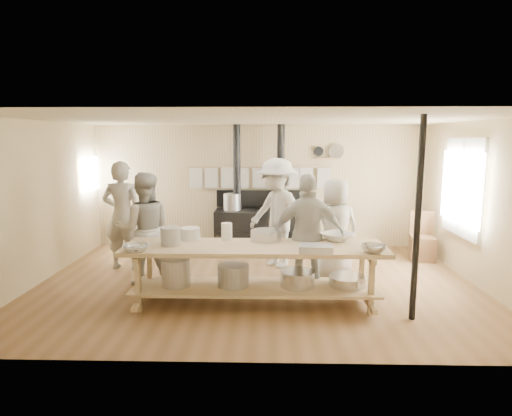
# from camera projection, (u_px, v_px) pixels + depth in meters

# --- Properties ---
(ground) EXTENTS (7.00, 7.00, 0.00)m
(ground) POSITION_uv_depth(u_px,v_px,m) (256.00, 283.00, 6.92)
(ground) COLOR brown
(ground) RESTS_ON ground
(room_shell) EXTENTS (7.00, 7.00, 7.00)m
(room_shell) POSITION_uv_depth(u_px,v_px,m) (256.00, 183.00, 6.66)
(room_shell) COLOR tan
(room_shell) RESTS_ON ground
(window_right) EXTENTS (0.09, 1.50, 1.65)m
(window_right) POSITION_uv_depth(u_px,v_px,m) (463.00, 187.00, 7.18)
(window_right) COLOR beige
(window_right) RESTS_ON ground
(left_opening) EXTENTS (0.00, 0.90, 0.90)m
(left_opening) POSITION_uv_depth(u_px,v_px,m) (90.00, 174.00, 8.72)
(left_opening) COLOR white
(left_opening) RESTS_ON ground
(stove) EXTENTS (1.90, 0.75, 2.60)m
(stove) POSITION_uv_depth(u_px,v_px,m) (258.00, 225.00, 8.92)
(stove) COLOR black
(stove) RESTS_ON ground
(towel_rail) EXTENTS (3.00, 0.04, 0.47)m
(towel_rail) POSITION_uv_depth(u_px,v_px,m) (259.00, 175.00, 9.04)
(towel_rail) COLOR tan
(towel_rail) RESTS_ON ground
(back_wall_shelf) EXTENTS (0.63, 0.14, 0.32)m
(back_wall_shelf) POSITION_uv_depth(u_px,v_px,m) (329.00, 154.00, 8.96)
(back_wall_shelf) COLOR tan
(back_wall_shelf) RESTS_ON ground
(prep_table) EXTENTS (3.60, 0.90, 0.85)m
(prep_table) POSITION_uv_depth(u_px,v_px,m) (254.00, 269.00, 5.95)
(prep_table) COLOR tan
(prep_table) RESTS_ON ground
(support_post) EXTENTS (0.08, 0.08, 2.60)m
(support_post) POSITION_uv_depth(u_px,v_px,m) (418.00, 220.00, 5.33)
(support_post) COLOR black
(support_post) RESTS_ON ground
(cook_far_left) EXTENTS (0.72, 0.49, 1.93)m
(cook_far_left) POSITION_uv_depth(u_px,v_px,m) (123.00, 215.00, 7.56)
(cook_far_left) COLOR #9F9B8D
(cook_far_left) RESTS_ON ground
(cook_left) EXTENTS (1.00, 0.86, 1.80)m
(cook_left) POSITION_uv_depth(u_px,v_px,m) (145.00, 229.00, 6.73)
(cook_left) COLOR #9F9B8D
(cook_left) RESTS_ON ground
(cook_center) EXTENTS (0.91, 0.68, 1.69)m
(cook_center) POSITION_uv_depth(u_px,v_px,m) (335.00, 229.00, 7.02)
(cook_center) COLOR #9F9B8D
(cook_center) RESTS_ON ground
(cook_right) EXTENTS (1.08, 0.49, 1.81)m
(cook_right) POSITION_uv_depth(u_px,v_px,m) (308.00, 235.00, 6.27)
(cook_right) COLOR #9F9B8D
(cook_right) RESTS_ON ground
(cook_by_window) EXTENTS (1.42, 1.41, 1.97)m
(cook_by_window) POSITION_uv_depth(u_px,v_px,m) (277.00, 213.00, 7.71)
(cook_by_window) COLOR #9F9B8D
(cook_by_window) RESTS_ON ground
(chair) EXTENTS (0.50, 0.50, 0.94)m
(chair) POSITION_uv_depth(u_px,v_px,m) (422.00, 246.00, 8.20)
(chair) COLOR brown
(chair) RESTS_ON ground
(bowl_white_a) EXTENTS (0.42, 0.42, 0.08)m
(bowl_white_a) POSITION_uv_depth(u_px,v_px,m) (136.00, 248.00, 5.60)
(bowl_white_a) COLOR white
(bowl_white_a) RESTS_ON prep_table
(bowl_steel_a) EXTENTS (0.43, 0.43, 0.10)m
(bowl_steel_a) POSITION_uv_depth(u_px,v_px,m) (136.00, 247.00, 5.60)
(bowl_steel_a) COLOR silver
(bowl_steel_a) RESTS_ON prep_table
(bowl_white_b) EXTENTS (0.64, 0.64, 0.11)m
(bowl_white_b) POSITION_uv_depth(u_px,v_px,m) (338.00, 237.00, 6.18)
(bowl_white_b) COLOR white
(bowl_white_b) RESTS_ON prep_table
(bowl_steel_b) EXTENTS (0.37, 0.37, 0.10)m
(bowl_steel_b) POSITION_uv_depth(u_px,v_px,m) (373.00, 248.00, 5.53)
(bowl_steel_b) COLOR silver
(bowl_steel_b) RESTS_ON prep_table
(roasting_pan) EXTENTS (0.46, 0.33, 0.10)m
(roasting_pan) POSITION_uv_depth(u_px,v_px,m) (316.00, 249.00, 5.54)
(roasting_pan) COLOR #B2B2B7
(roasting_pan) RESTS_ON prep_table
(mixing_bowl_large) EXTENTS (0.47, 0.47, 0.14)m
(mixing_bowl_large) POSITION_uv_depth(u_px,v_px,m) (266.00, 235.00, 6.20)
(mixing_bowl_large) COLOR silver
(mixing_bowl_large) RESTS_ON prep_table
(bucket_galv) EXTENTS (0.29, 0.29, 0.25)m
(bucket_galv) POSITION_uv_depth(u_px,v_px,m) (171.00, 236.00, 5.90)
(bucket_galv) COLOR gray
(bucket_galv) RESTS_ON prep_table
(deep_bowl_enamel) EXTENTS (0.34, 0.34, 0.18)m
(deep_bowl_enamel) POSITION_uv_depth(u_px,v_px,m) (190.00, 234.00, 6.23)
(deep_bowl_enamel) COLOR white
(deep_bowl_enamel) RESTS_ON prep_table
(pitcher) EXTENTS (0.18, 0.18, 0.25)m
(pitcher) POSITION_uv_depth(u_px,v_px,m) (227.00, 231.00, 6.21)
(pitcher) COLOR white
(pitcher) RESTS_ON prep_table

